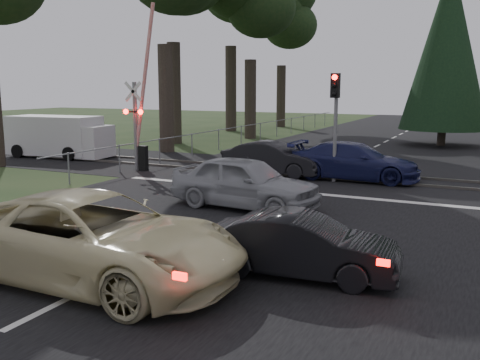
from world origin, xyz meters
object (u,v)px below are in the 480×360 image
Objects in this scene: traffic_signal_center at (335,108)px; cream_coupe at (93,238)px; white_van at (61,137)px; dark_hatchback at (302,246)px; blue_sedan at (354,161)px; crossing_signal at (140,123)px; silver_car at (245,182)px; dark_car_far at (273,159)px.

traffic_signal_center reaches higher than cream_coupe.
dark_hatchback is at bearing -39.22° from white_van.
cream_coupe is at bearing 172.09° from blue_sedan.
crossing_signal is 1.17× the size of cream_coupe.
cream_coupe is 6.76m from silver_car.
cream_coupe is (7.07, -11.26, -1.23)m from crossing_signal.
silver_car is 6.07m from dark_car_far.
traffic_signal_center is 1.11× the size of dark_hatchback.
silver_car is (-3.48, 4.86, 0.17)m from dark_hatchback.
crossing_signal is at bearing 32.20° from cream_coupe.
traffic_signal_center is at bearing 6.15° from crossing_signal.
dark_car_far is at bearing 19.14° from dark_hatchback.
cream_coupe reaches higher than dark_hatchback.
white_van reaches higher than dark_car_far.
white_van is at bearing 163.26° from crossing_signal.
dark_car_far is at bearing 19.82° from silver_car.
traffic_signal_center is at bearing 146.87° from blue_sedan.
silver_car is 0.83× the size of white_van.
traffic_signal_center is 2.34m from blue_sedan.
traffic_signal_center reaches higher than dark_car_far.
silver_car is 0.92× the size of blue_sedan.
cream_coupe is at bearing -57.87° from crossing_signal.
traffic_signal_center is 10.73m from dark_hatchback.
dark_hatchback is 0.80× the size of silver_car.
cream_coupe is 1.29× the size of silver_car.
cream_coupe is 18.77m from white_van.
dark_hatchback is at bearing -154.39° from dark_car_far.
cream_coupe reaches higher than silver_car.
cream_coupe is at bearing -95.64° from traffic_signal_center.
cream_coupe is at bearing 113.05° from dark_hatchback.
crossing_signal is at bearing -173.85° from traffic_signal_center.
cream_coupe is at bearing -50.02° from white_van.
silver_car is 1.10× the size of dark_car_far.
crossing_signal is at bearing 42.79° from dark_hatchback.
silver_car is at bearing -102.54° from traffic_signal_center.
dark_hatchback is (10.55, -9.36, -1.45)m from crossing_signal.
white_van is at bearing 176.06° from traffic_signal_center.
silver_car is at bearing 0.07° from cream_coupe.
silver_car reaches higher than blue_sedan.
white_van is (-6.30, 1.90, -0.99)m from crossing_signal.
crossing_signal is at bearing 63.23° from silver_car.
cream_coupe is 3.97m from dark_hatchback.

